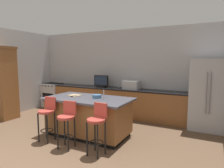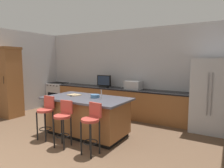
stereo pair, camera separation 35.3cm
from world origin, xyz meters
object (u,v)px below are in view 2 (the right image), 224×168
(fruit_bowl, at_px, (95,96))
(cutting_board, at_px, (74,95))
(cabinet_tower, at_px, (10,81))
(microwave, at_px, (133,85))
(bar_stool_center, at_px, (63,120))
(range_oven, at_px, (59,94))
(tv_monitor, at_px, (104,82))
(bar_stool_right, at_px, (91,124))
(tv_remote, at_px, (73,96))
(kitchen_island, at_px, (87,116))
(refrigerator, at_px, (211,95))
(bar_stool_left, at_px, (46,114))

(fruit_bowl, bearing_deg, cutting_board, 179.73)
(cabinet_tower, height_order, cutting_board, cabinet_tower)
(microwave, distance_m, bar_stool_center, 2.72)
(range_oven, bearing_deg, cutting_board, -36.33)
(cabinet_tower, bearing_deg, tv_monitor, 38.38)
(bar_stool_right, relative_size, fruit_bowl, 4.59)
(tv_monitor, height_order, bar_stool_center, tv_monitor)
(tv_remote, bearing_deg, cabinet_tower, -152.44)
(range_oven, height_order, tv_remote, tv_remote)
(kitchen_island, height_order, microwave, microwave)
(microwave, bearing_deg, cabinet_tower, -150.75)
(cabinet_tower, distance_m, tv_remote, 2.65)
(refrigerator, distance_m, bar_stool_right, 3.13)
(tv_monitor, bearing_deg, cabinet_tower, -141.62)
(bar_stool_left, height_order, bar_stool_right, bar_stool_right)
(bar_stool_left, height_order, tv_remote, bar_stool_left)
(fruit_bowl, bearing_deg, microwave, 85.28)
(tv_monitor, distance_m, cutting_board, 1.77)
(microwave, relative_size, bar_stool_left, 0.49)
(kitchen_island, relative_size, refrigerator, 1.11)
(kitchen_island, bearing_deg, tv_monitor, 111.41)
(range_oven, relative_size, fruit_bowl, 4.30)
(range_oven, distance_m, cutting_board, 3.07)
(kitchen_island, bearing_deg, microwave, 79.82)
(range_oven, height_order, cabinet_tower, cabinet_tower)
(kitchen_island, height_order, bar_stool_right, bar_stool_right)
(range_oven, bearing_deg, bar_stool_left, -48.40)
(bar_stool_right, relative_size, tv_remote, 5.77)
(range_oven, relative_size, cabinet_tower, 0.42)
(cabinet_tower, distance_m, fruit_bowl, 3.25)
(bar_stool_right, bearing_deg, kitchen_island, 138.37)
(range_oven, distance_m, tv_monitor, 2.28)
(kitchen_island, height_order, refrigerator, refrigerator)
(kitchen_island, xyz_separation_m, cabinet_tower, (-3.05, -0.01, 0.68))
(range_oven, height_order, tv_monitor, tv_monitor)
(range_oven, bearing_deg, tv_monitor, -1.33)
(range_oven, bearing_deg, bar_stool_center, -42.42)
(cabinet_tower, relative_size, bar_stool_left, 2.26)
(kitchen_island, relative_size, bar_stool_left, 2.10)
(microwave, relative_size, bar_stool_center, 0.50)
(tv_monitor, height_order, bar_stool_left, tv_monitor)
(cabinet_tower, bearing_deg, bar_stool_right, -11.04)
(cabinet_tower, height_order, microwave, cabinet_tower)
(bar_stool_right, bearing_deg, range_oven, 149.03)
(kitchen_island, height_order, fruit_bowl, fruit_bowl)
(tv_monitor, height_order, bar_stool_right, tv_monitor)
(bar_stool_center, bearing_deg, microwave, 76.13)
(microwave, relative_size, tv_monitor, 0.92)
(kitchen_island, xyz_separation_m, refrigerator, (2.51, 1.80, 0.45))
(tv_monitor, bearing_deg, kitchen_island, -68.59)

